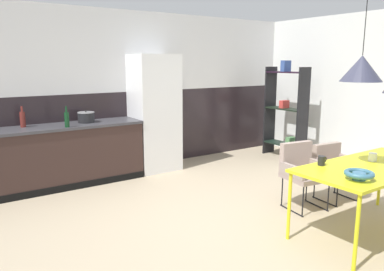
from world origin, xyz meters
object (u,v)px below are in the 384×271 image
(mug_dark_espresso, at_px, (373,157))
(open_shelf_unit, at_px, (286,109))
(bottle_spice_small, at_px, (67,119))
(cooking_pot, at_px, (86,117))
(mug_short_terracotta, at_px, (322,161))
(dining_table, at_px, (374,169))
(fruit_bowl, at_px, (359,174))
(bottle_oil_tall, at_px, (23,119))
(pendant_lamp_over_table_near, at_px, (362,68))
(refrigerator_column, at_px, (155,113))
(armchair_by_stool, at_px, (334,164))
(armchair_far_side, at_px, (302,167))

(mug_dark_espresso, bearing_deg, open_shelf_unit, 59.18)
(bottle_spice_small, bearing_deg, cooking_pot, 36.18)
(mug_dark_espresso, height_order, mug_short_terracotta, mug_short_terracotta)
(mug_dark_espresso, bearing_deg, bottle_spice_small, 127.44)
(dining_table, height_order, open_shelf_unit, open_shelf_unit)
(fruit_bowl, bearing_deg, cooking_pot, 109.25)
(mug_short_terracotta, distance_m, bottle_oil_tall, 3.98)
(bottle_spice_small, bearing_deg, pendant_lamp_over_table_near, -59.47)
(bottle_spice_small, bearing_deg, mug_short_terracotta, -58.56)
(cooking_pot, xyz_separation_m, open_shelf_unit, (3.62, -0.67, -0.07))
(fruit_bowl, bearing_deg, bottle_oil_tall, 119.77)
(refrigerator_column, xyz_separation_m, cooking_pot, (-1.15, 0.03, 0.02))
(dining_table, xyz_separation_m, open_shelf_unit, (1.75, 2.80, 0.22))
(pendant_lamp_over_table_near, bearing_deg, dining_table, -2.23)
(mug_dark_espresso, distance_m, bottle_spice_small, 3.92)
(mug_short_terracotta, height_order, bottle_spice_small, bottle_spice_small)
(fruit_bowl, height_order, mug_dark_espresso, mug_dark_espresso)
(refrigerator_column, distance_m, armchair_by_stool, 2.92)
(bottle_spice_small, height_order, open_shelf_unit, open_shelf_unit)
(dining_table, distance_m, armchair_far_side, 0.92)
(armchair_far_side, xyz_separation_m, open_shelf_unit, (1.78, 1.89, 0.41))
(mug_dark_espresso, relative_size, cooking_pot, 0.52)
(bottle_oil_tall, bearing_deg, mug_dark_espresso, -50.17)
(refrigerator_column, relative_size, fruit_bowl, 7.27)
(open_shelf_unit, bearing_deg, armchair_far_side, -43.21)
(cooking_pot, bearing_deg, mug_short_terracotta, -65.96)
(cooking_pot, bearing_deg, refrigerator_column, -1.47)
(mug_short_terracotta, distance_m, pendant_lamp_over_table_near, 1.00)
(pendant_lamp_over_table_near, bearing_deg, open_shelf_unit, 52.93)
(mug_dark_espresso, height_order, open_shelf_unit, open_shelf_unit)
(dining_table, relative_size, armchair_far_side, 2.17)
(refrigerator_column, relative_size, bottle_spice_small, 6.55)
(mug_short_terracotta, relative_size, open_shelf_unit, 0.06)
(fruit_bowl, height_order, bottle_spice_small, bottle_spice_small)
(cooking_pot, bearing_deg, armchair_far_side, -54.30)
(mug_short_terracotta, relative_size, cooking_pot, 0.48)
(armchair_by_stool, relative_size, cooking_pot, 2.92)
(fruit_bowl, xyz_separation_m, bottle_spice_small, (-1.64, 3.41, 0.22))
(pendant_lamp_over_table_near, bearing_deg, mug_dark_espresso, 10.08)
(cooking_pot, height_order, bottle_oil_tall, bottle_oil_tall)
(refrigerator_column, height_order, bottle_oil_tall, refrigerator_column)
(mug_dark_espresso, height_order, cooking_pot, cooking_pot)
(refrigerator_column, bearing_deg, armchair_by_stool, -63.55)
(armchair_by_stool, relative_size, mug_short_terracotta, 6.13)
(bottle_spice_small, bearing_deg, fruit_bowl, -64.25)
(pendant_lamp_over_table_near, bearing_deg, armchair_far_side, 70.00)
(dining_table, relative_size, bottle_spice_small, 5.98)
(fruit_bowl, height_order, cooking_pot, cooking_pot)
(bottle_oil_tall, distance_m, bottle_spice_small, 0.62)
(armchair_far_side, height_order, bottle_oil_tall, bottle_oil_tall)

